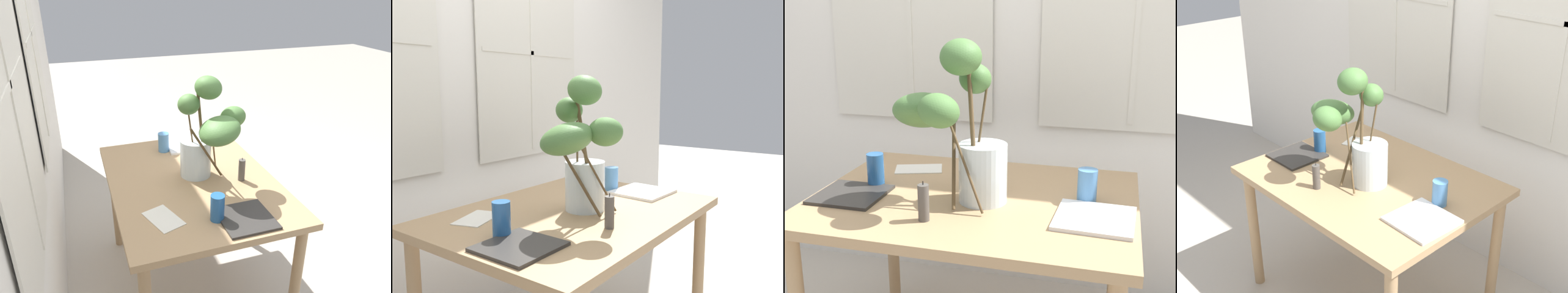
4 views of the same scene
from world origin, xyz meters
TOP-DOWN VIEW (x-y plane):
  - back_wall_with_windows at (-0.00, 0.80)m, footprint 4.71×0.14m
  - dining_table at (0.00, 0.00)m, footprint 1.15×0.87m
  - vase_with_branches at (-0.03, -0.07)m, footprint 0.41×0.40m
  - drinking_glass_blue_left at (-0.39, 0.01)m, footprint 0.06×0.06m
  - drinking_glass_blue_right at (0.40, 0.05)m, footprint 0.07×0.07m
  - plate_square_left at (-0.43, -0.12)m, footprint 0.24×0.24m
  - plate_square_right at (0.43, -0.11)m, footprint 0.26×0.26m
  - napkin_folded at (-0.31, 0.24)m, footprint 0.22×0.18m
  - pillar_candle at (-0.10, -0.25)m, footprint 0.04×0.04m

SIDE VIEW (x-z plane):
  - dining_table at x=0.00m, z-range 0.28..1.02m
  - napkin_folded at x=-0.31m, z-range 0.74..0.74m
  - plate_square_left at x=-0.43m, z-range 0.74..0.75m
  - plate_square_right at x=0.43m, z-range 0.74..0.75m
  - drinking_glass_blue_right at x=0.40m, z-range 0.74..0.86m
  - pillar_candle at x=-0.10m, z-range 0.73..0.86m
  - drinking_glass_blue_left at x=-0.39m, z-range 0.74..0.86m
  - vase_with_branches at x=-0.03m, z-range 0.70..1.29m
  - back_wall_with_windows at x=0.00m, z-range 0.00..3.02m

